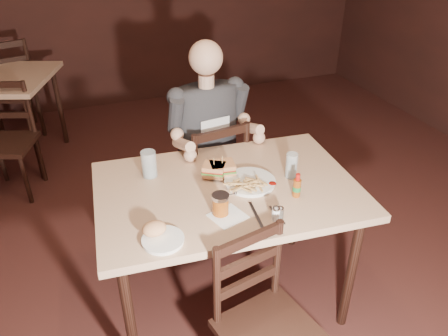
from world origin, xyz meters
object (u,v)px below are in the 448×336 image
object	(u,v)px
chair_near	(271,334)
syrup_dispenser	(220,204)
chair_far	(208,180)
glass_right	(291,166)
diner	(210,118)
bg_chair_near	(5,144)
glass_left	(149,164)
hot_sauce	(297,185)
bg_table	(1,87)
dinner_plate	(250,182)
bg_chair_far	(10,88)
main_table	(228,199)
side_plate	(163,241)

from	to	relation	value
chair_near	syrup_dispenser	size ratio (longest dim) A/B	8.18
chair_far	glass_right	xyz separation A→B (m)	(0.25, -0.60, 0.39)
diner	bg_chair_near	bearing A→B (deg)	131.40
glass_left	hot_sauce	distance (m)	0.74
bg_table	chair_far	xyz separation A→B (m)	(1.25, -1.59, -0.24)
dinner_plate	bg_table	bearing A→B (deg)	120.39
bg_chair_near	dinner_plate	bearing A→B (deg)	-32.21
glass_left	dinner_plate	bearing A→B (deg)	-28.93
bg_chair_far	glass_right	size ratio (longest dim) A/B	7.19
chair_far	bg_chair_far	distance (m)	2.48
main_table	glass_left	world-z (taller)	glass_left
chair_near	dinner_plate	bearing A→B (deg)	63.79
diner	glass_left	size ratio (longest dim) A/B	6.33
hot_sauce	dinner_plate	bearing A→B (deg)	133.24
bg_table	side_plate	distance (m)	2.57
chair_far	diner	xyz separation A→B (m)	(0.01, -0.04, 0.45)
bg_chair_near	glass_right	size ratio (longest dim) A/B	6.42
main_table	chair_near	xyz separation A→B (m)	(-0.04, -0.61, -0.28)
bg_chair_far	side_plate	size ratio (longest dim) A/B	5.58
diner	dinner_plate	distance (m)	0.56
dinner_plate	chair_far	bearing A→B (deg)	92.73
bg_table	glass_right	bearing A→B (deg)	-55.64
chair_far	bg_chair_near	distance (m)	1.62
dinner_plate	hot_sauce	world-z (taller)	hot_sauce
diner	glass_left	xyz separation A→B (m)	(-0.42, -0.29, -0.06)
diner	glass_left	bearing A→B (deg)	-153.06
dinner_plate	glass_left	xyz separation A→B (m)	(-0.45, 0.25, 0.06)
bg_table	diner	xyz separation A→B (m)	(1.25, -1.63, 0.22)
chair_far	diner	size ratio (longest dim) A/B	1.01
syrup_dispenser	bg_chair_near	bearing A→B (deg)	124.82
hot_sauce	side_plate	world-z (taller)	hot_sauce
hot_sauce	side_plate	bearing A→B (deg)	-171.29
main_table	bg_chair_far	size ratio (longest dim) A/B	1.40
main_table	syrup_dispenser	size ratio (longest dim) A/B	13.12
main_table	chair_near	distance (m)	0.67
syrup_dispenser	main_table	bearing A→B (deg)	65.21
chair_near	glass_left	distance (m)	0.99
chair_far	dinner_plate	bearing A→B (deg)	84.98
main_table	side_plate	distance (m)	0.50
bg_chair_far	dinner_plate	size ratio (longest dim) A/B	3.83
chair_near	glass_left	xyz separation A→B (m)	(-0.30, 0.84, 0.42)
main_table	side_plate	size ratio (longest dim) A/B	7.82
bg_table	dinner_plate	bearing A→B (deg)	-59.61
chair_near	syrup_dispenser	world-z (taller)	syrup_dispenser
bg_table	hot_sauce	size ratio (longest dim) A/B	8.40
main_table	bg_chair_far	world-z (taller)	bg_chair_far
bg_table	glass_right	xyz separation A→B (m)	(1.50, -2.19, 0.16)
bg_chair_near	syrup_dispenser	world-z (taller)	syrup_dispenser
diner	dinner_plate	world-z (taller)	diner
glass_right	side_plate	size ratio (longest dim) A/B	0.78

